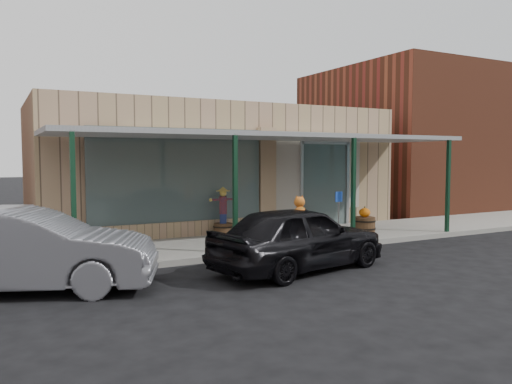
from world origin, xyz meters
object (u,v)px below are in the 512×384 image
barrel_scarecrow (223,219)px  parked_sedan (299,238)px  handicap_sign (339,209)px  car_grey (26,250)px  barrel_pumpkin (364,222)px

barrel_scarecrow → parked_sedan: 4.27m
barrel_scarecrow → handicap_sign: size_ratio=1.07×
handicap_sign → car_grey: size_ratio=0.29×
barrel_pumpkin → car_grey: size_ratio=0.17×
handicap_sign → car_grey: 8.06m
handicap_sign → parked_sedan: size_ratio=0.30×
handicap_sign → parked_sedan: parked_sedan is taller
barrel_scarecrow → parked_sedan: bearing=-81.8°
barrel_pumpkin → car_grey: bearing=-167.5°
barrel_scarecrow → barrel_pumpkin: barrel_scarecrow is taller
parked_sedan → car_grey: parked_sedan is taller
car_grey → barrel_pumpkin: bearing=-55.8°
handicap_sign → barrel_scarecrow: bearing=124.6°
barrel_scarecrow → car_grey: barrel_scarecrow is taller
barrel_scarecrow → car_grey: bearing=-138.6°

